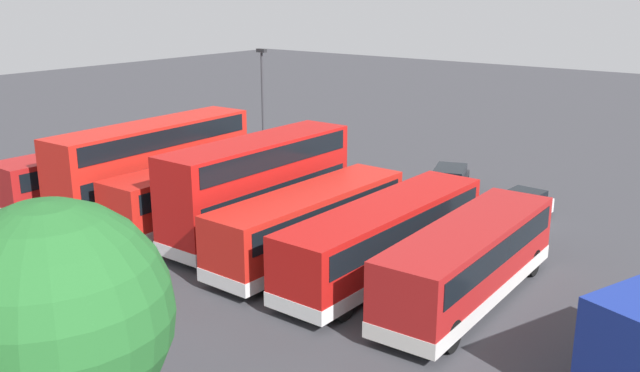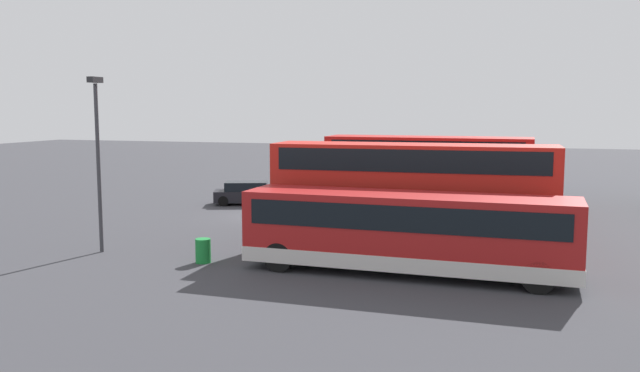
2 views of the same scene
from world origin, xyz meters
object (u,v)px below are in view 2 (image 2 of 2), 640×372
object	(u,v)px
bus_double_decker_sixth	(412,195)
waste_bin_yellow	(203,251)
bus_single_deck_third	(451,186)
bus_single_deck_near_end	(460,174)
box_truck_blue	(486,164)
car_hatchback_silver	(311,185)
bus_single_deck_fifth	(425,203)
bus_double_decker_fourth	(427,177)
bus_single_deck_seventh	(407,230)
lamp_post_tall	(98,150)
car_small_green	(249,193)
bus_single_deck_second	(450,179)

from	to	relation	value
bus_double_decker_sixth	waste_bin_yellow	xyz separation A→B (m)	(4.17, -7.49, -1.97)
bus_single_deck_third	bus_double_decker_sixth	world-z (taller)	bus_double_decker_sixth
bus_single_deck_third	bus_double_decker_sixth	xyz separation A→B (m)	(10.64, -0.50, 0.83)
bus_single_deck_near_end	bus_single_deck_third	xyz separation A→B (m)	(7.26, 0.14, 0.00)
box_truck_blue	car_hatchback_silver	distance (m)	14.75
bus_double_decker_sixth	waste_bin_yellow	size ratio (longest dim) A/B	12.33
bus_single_deck_fifth	bus_double_decker_sixth	bearing A→B (deg)	-1.15
bus_single_deck_third	bus_single_deck_fifth	xyz separation A→B (m)	(7.23, -0.43, -0.00)
bus_double_decker_fourth	box_truck_blue	bearing A→B (deg)	173.80
box_truck_blue	bus_single_deck_seventh	bearing A→B (deg)	-2.46
lamp_post_tall	waste_bin_yellow	world-z (taller)	lamp_post_tall
bus_double_decker_fourth	car_hatchback_silver	world-z (taller)	bus_double_decker_fourth
bus_double_decker_fourth	bus_single_deck_fifth	bearing A→B (deg)	6.52
bus_single_deck_fifth	waste_bin_yellow	size ratio (longest dim) A/B	10.74
bus_single_deck_near_end	box_truck_blue	distance (m)	7.62
car_small_green	bus_single_deck_second	bearing A→B (deg)	105.43
car_hatchback_silver	car_small_green	size ratio (longest dim) A/B	0.94
bus_single_deck_second	lamp_post_tall	distance (m)	21.94
bus_double_decker_fourth	bus_single_deck_fifth	world-z (taller)	bus_double_decker_fourth
lamp_post_tall	waste_bin_yellow	xyz separation A→B (m)	(0.48, 4.98, -3.84)
bus_single_deck_third	bus_single_deck_seventh	size ratio (longest dim) A/B	0.87
bus_double_decker_sixth	car_hatchback_silver	bearing A→B (deg)	-148.98
car_small_green	waste_bin_yellow	world-z (taller)	car_small_green
bus_single_deck_third	box_truck_blue	xyz separation A→B (m)	(-14.77, 1.16, 0.09)
box_truck_blue	car_small_green	xyz separation A→B (m)	(14.64, -13.68, -1.01)
bus_single_deck_near_end	lamp_post_tall	bearing A→B (deg)	-30.74
bus_single_deck_near_end	waste_bin_yellow	world-z (taller)	bus_single_deck_near_end
bus_single_deck_fifth	waste_bin_yellow	world-z (taller)	bus_single_deck_fifth
bus_single_deck_third	bus_double_decker_sixth	size ratio (longest dim) A/B	0.90
bus_single_deck_fifth	car_hatchback_silver	size ratio (longest dim) A/B	2.32
bus_single_deck_fifth	bus_single_deck_seventh	xyz separation A→B (m)	(7.00, 0.35, 0.00)
waste_bin_yellow	bus_single_deck_third	bearing A→B (deg)	151.63
car_hatchback_silver	bus_single_deck_near_end	bearing A→B (deg)	101.52
car_small_green	bus_double_decker_fourth	bearing A→B (deg)	72.01
bus_single_deck_fifth	box_truck_blue	xyz separation A→B (m)	(-22.01, 1.59, 0.09)
lamp_post_tall	bus_single_deck_fifth	bearing A→B (deg)	119.49
car_hatchback_silver	waste_bin_yellow	bearing A→B (deg)	5.86
waste_bin_yellow	car_small_green	bearing A→B (deg)	-163.16
bus_single_deck_second	bus_single_deck_fifth	world-z (taller)	same
bus_single_deck_second	bus_single_deck_seventh	xyz separation A→B (m)	(17.71, 0.34, 0.00)
car_hatchback_silver	bus_single_deck_fifth	bearing A→B (deg)	37.63
bus_single_deck_near_end	bus_double_decker_fourth	distance (m)	10.97
bus_single_deck_fifth	bus_single_deck_near_end	bearing A→B (deg)	178.83
bus_double_decker_sixth	box_truck_blue	distance (m)	25.48
bus_single_deck_second	car_hatchback_silver	bearing A→B (deg)	-100.42
bus_single_deck_near_end	waste_bin_yellow	bearing A→B (deg)	-19.59
bus_double_decker_sixth	car_hatchback_silver	size ratio (longest dim) A/B	2.67
bus_single_deck_third	lamp_post_tall	world-z (taller)	lamp_post_tall
car_small_green	bus_single_deck_seventh	bearing A→B (deg)	40.86
bus_single_deck_seventh	car_small_green	bearing A→B (deg)	-139.14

